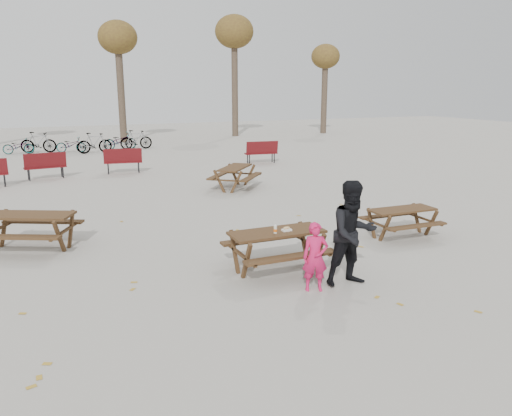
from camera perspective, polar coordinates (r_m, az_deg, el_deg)
name	(u,v)px	position (r m, az deg, el deg)	size (l,w,h in m)	color
ground	(277,270)	(9.68, 2.37, -7.05)	(80.00, 80.00, 0.00)	gray
main_picnic_table	(277,241)	(9.49, 2.41, -3.73)	(1.80, 1.45, 0.78)	#331D12
food_tray	(287,230)	(9.45, 3.52, -2.53)	(0.18, 0.11, 0.04)	white
bread_roll	(287,228)	(9.44, 3.52, -2.28)	(0.14, 0.06, 0.05)	tan
soda_bottle	(275,230)	(9.27, 2.23, -2.48)	(0.07, 0.07, 0.17)	silver
child	(315,257)	(8.60, 6.79, -5.58)	(0.44, 0.29, 1.21)	#D01A54
adult	(353,233)	(8.87, 11.02, -2.88)	(0.91, 0.71, 1.87)	black
picnic_table_east	(401,223)	(12.15, 16.28, -1.62)	(1.56, 1.26, 0.67)	#331D12
picnic_table_north	(31,232)	(11.80, -24.35, -2.48)	(1.82, 1.46, 0.78)	#331D12
picnic_table_far	(235,178)	(17.22, -2.42, 3.48)	(1.77, 1.43, 0.76)	#331D12
park_bench_row	(114,162)	(20.74, -15.91, 5.08)	(12.77, 2.05, 1.03)	maroon
bicycle_row	(85,142)	(28.83, -18.95, 7.10)	(7.75, 2.21, 1.11)	black
tree_row	(115,41)	(33.76, -15.86, 17.87)	(32.17, 3.52, 8.26)	#382B21
fallen_leaves	(250,233)	(12.04, -0.66, -2.84)	(11.00, 11.00, 0.01)	#AA8228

